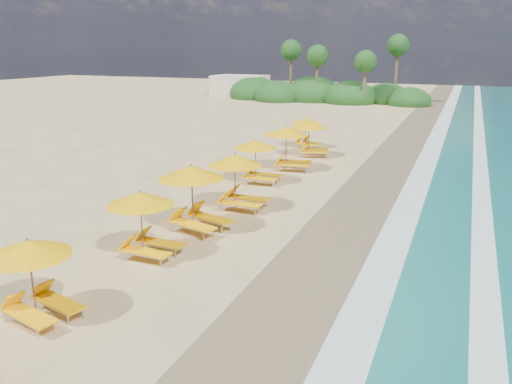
% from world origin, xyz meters
% --- Properties ---
extents(ground, '(160.00, 160.00, 0.00)m').
position_xyz_m(ground, '(0.00, 0.00, 0.00)').
color(ground, '#D9BE7F').
rests_on(ground, ground).
extents(wet_sand, '(4.00, 160.00, 0.01)m').
position_xyz_m(wet_sand, '(4.00, 0.00, 0.01)').
color(wet_sand, '#7F694B').
rests_on(wet_sand, ground).
extents(surf_foam, '(4.00, 160.00, 0.01)m').
position_xyz_m(surf_foam, '(6.70, 0.00, 0.03)').
color(surf_foam, white).
rests_on(surf_foam, ground).
extents(station_2, '(2.69, 2.59, 2.20)m').
position_xyz_m(station_2, '(-2.25, -9.34, 1.23)').
color(station_2, olive).
rests_on(station_2, ground).
extents(station_3, '(2.47, 2.28, 2.29)m').
position_xyz_m(station_3, '(-1.98, -4.77, 1.28)').
color(station_3, olive).
rests_on(station_3, ground).
extents(station_4, '(3.23, 3.13, 2.58)m').
position_xyz_m(station_4, '(-1.68, -1.88, 1.45)').
color(station_4, olive).
rests_on(station_4, ground).
extents(station_5, '(2.62, 2.42, 2.44)m').
position_xyz_m(station_5, '(-1.27, 1.20, 1.37)').
color(station_5, olive).
rests_on(station_5, ground).
extents(station_6, '(2.55, 2.37, 2.29)m').
position_xyz_m(station_6, '(-2.13, 5.57, 1.29)').
color(station_6, olive).
rests_on(station_6, ground).
extents(station_7, '(3.05, 2.92, 2.54)m').
position_xyz_m(station_7, '(-1.61, 8.92, 1.42)').
color(station_7, olive).
rests_on(station_7, ground).
extents(station_8, '(2.86, 2.77, 2.31)m').
position_xyz_m(station_8, '(-1.49, 12.93, 1.29)').
color(station_8, olive).
rests_on(station_8, ground).
extents(station_9, '(2.74, 2.71, 2.12)m').
position_xyz_m(station_9, '(-2.54, 15.53, 1.19)').
color(station_9, olive).
rests_on(station_9, ground).
extents(treeline, '(25.80, 8.80, 9.74)m').
position_xyz_m(treeline, '(-9.94, 45.51, 1.00)').
color(treeline, '#163D14').
rests_on(treeline, ground).
extents(beach_building, '(7.00, 5.00, 2.80)m').
position_xyz_m(beach_building, '(-22.00, 48.00, 1.40)').
color(beach_building, beige).
rests_on(beach_building, ground).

